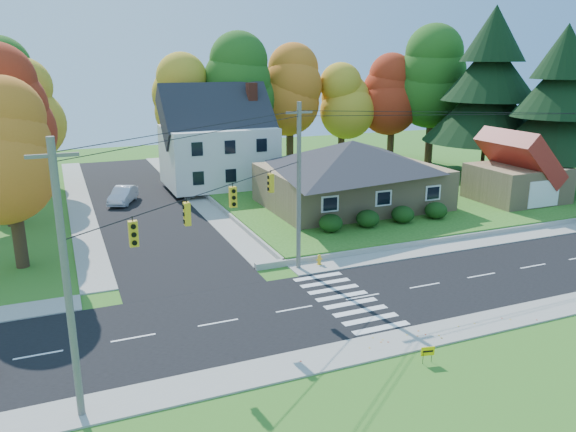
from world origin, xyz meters
The scene contains 25 objects.
ground centered at (0.00, 0.00, 0.00)m, with size 120.00×120.00×0.00m, color #3D7923.
road_main centered at (0.00, 0.00, 0.01)m, with size 90.00×8.00×0.02m, color black.
road_cross centered at (-8.00, 26.00, 0.01)m, with size 8.00×44.00×0.02m, color black.
sidewalk_north centered at (0.00, 5.00, 0.04)m, with size 90.00×2.00×0.08m, color #9C9A90.
sidewalk_south centered at (0.00, -5.00, 0.04)m, with size 90.00×2.00×0.08m, color #9C9A90.
lawn centered at (13.00, 21.00, 0.25)m, with size 30.00×30.00×0.50m, color #3D7923.
ranch_house centered at (8.00, 16.00, 3.27)m, with size 14.60×10.60×5.40m.
colonial_house centered at (0.04, 28.00, 4.58)m, with size 10.40×8.40×9.60m.
garage centered at (22.00, 11.99, 2.84)m, with size 7.30×6.30×4.60m.
hedge_row centered at (7.50, 9.80, 1.14)m, with size 10.70×1.70×1.27m.
traffic_infrastructure centered at (-0.15, 1.35, 5.15)m, with size 38.10×10.66×10.00m.
tree_lot_0 centered at (-2.00, 34.00, 8.31)m, with size 6.72×6.72×12.51m.
tree_lot_1 centered at (4.00, 33.00, 9.61)m, with size 7.84×7.84×14.60m.
tree_lot_2 centered at (10.00, 34.00, 8.96)m, with size 7.28×7.28×13.56m.
tree_lot_3 centered at (16.00, 33.00, 7.65)m, with size 6.16×6.16×11.47m.
tree_lot_4 centered at (22.00, 32.00, 8.31)m, with size 6.72×6.72×12.51m.
tree_lot_5 centered at (26.00, 30.00, 10.27)m, with size 8.40×8.40×15.64m.
conifer_east_a centered at (27.00, 22.00, 9.39)m, with size 12.80×12.80×16.96m.
conifer_east_b centered at (28.00, 14.00, 8.28)m, with size 11.20×11.20×14.84m.
tree_west_0 centered at (-17.00, 12.00, 7.15)m, with size 6.16×6.16×11.47m.
tree_west_2 centered at (-17.00, 32.00, 7.81)m, with size 6.72×6.72×12.51m.
tree_west_3 centered at (-19.00, 40.00, 9.11)m, with size 7.84×7.84×14.60m.
white_car centered at (-9.37, 25.76, 0.75)m, with size 1.55×4.43×1.46m, color silver.
fire_hydrant centered at (-0.09, 5.21, 0.34)m, with size 0.41×0.32×0.72m.
yard_sign centered at (-0.89, -6.94, 0.53)m, with size 0.59×0.15×0.74m.
Camera 1 is at (-14.35, -24.10, 12.33)m, focal length 35.00 mm.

